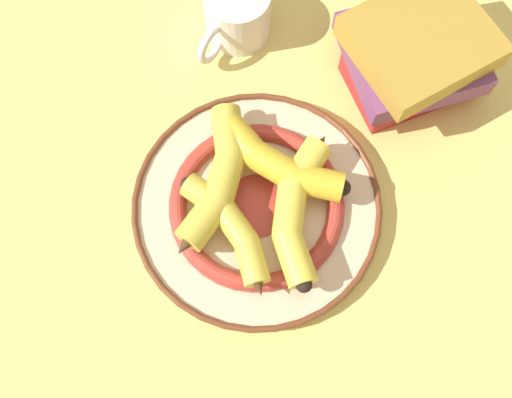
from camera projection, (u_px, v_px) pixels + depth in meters
The scene contains 8 objects.
ground_plane at pixel (248, 213), 0.79m from camera, with size 2.80×2.80×0.00m, color #E5CC6B.
decorative_bowl at pixel (256, 205), 0.78m from camera, with size 0.32×0.32×0.03m.
banana_a at pixel (274, 160), 0.75m from camera, with size 0.17×0.14×0.04m.
banana_b at pixel (297, 208), 0.74m from camera, with size 0.19×0.12×0.04m.
banana_c at pixel (232, 229), 0.73m from camera, with size 0.17×0.07×0.03m.
banana_d at pixel (218, 180), 0.75m from camera, with size 0.19×0.14×0.04m.
book_stack at pixel (416, 55), 0.79m from camera, with size 0.18×0.19×0.11m.
coffee_mug at pixel (236, 14), 0.84m from camera, with size 0.11×0.12×0.08m.
Camera 1 is at (0.22, -0.07, 0.75)m, focal length 42.00 mm.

